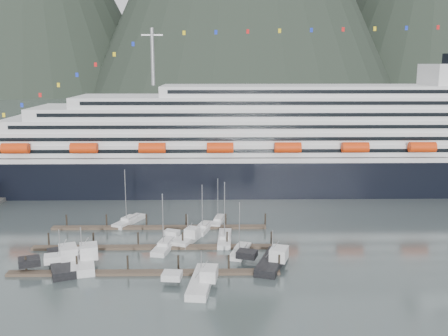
{
  "coord_description": "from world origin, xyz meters",
  "views": [
    {
      "loc": [
        7.58,
        -97.08,
        36.45
      ],
      "look_at": [
        9.69,
        22.0,
        12.62
      ],
      "focal_mm": 42.0,
      "sensor_mm": 36.0,
      "label": 1
    }
  ],
  "objects": [
    {
      "name": "sailboat_d",
      "position": [
        9.57,
        7.28,
        0.42
      ],
      "size": [
        3.19,
        11.35,
        13.35
      ],
      "rotation": [
        0.0,
        0.0,
        1.52
      ],
      "color": "silver",
      "rests_on": "ground"
    },
    {
      "name": "sailboat_c",
      "position": [
        -2.45,
        2.83,
        0.42
      ],
      "size": [
        4.95,
        10.6,
        12.09
      ],
      "rotation": [
        0.0,
        0.0,
        1.35
      ],
      "color": "silver",
      "rests_on": "ground"
    },
    {
      "name": "trawler_e",
      "position": [
        1.8,
        7.18,
        0.84
      ],
      "size": [
        8.53,
        10.3,
        6.33
      ],
      "rotation": [
        0.0,
        0.0,
        1.21
      ],
      "color": "silver",
      "rests_on": "ground"
    },
    {
      "name": "sailboat_h",
      "position": [
        12.48,
        -0.25,
        0.4
      ],
      "size": [
        4.91,
        9.12,
        10.98
      ],
      "rotation": [
        0.0,
        0.0,
        1.28
      ],
      "color": "silver",
      "rests_on": "ground"
    },
    {
      "name": "trawler_a",
      "position": [
        -20.8,
        -6.32,
        0.97
      ],
      "size": [
        11.68,
        14.57,
        7.8
      ],
      "rotation": [
        0.0,
        0.0,
        1.94
      ],
      "color": "black",
      "rests_on": "ground"
    },
    {
      "name": "trawler_b",
      "position": [
        -17.01,
        -5.72,
        0.99
      ],
      "size": [
        10.27,
        12.98,
        8.07
      ],
      "rotation": [
        0.0,
        0.0,
        1.83
      ],
      "color": "silver",
      "rests_on": "ground"
    },
    {
      "name": "cruise_ship",
      "position": [
        30.03,
        54.94,
        12.04
      ],
      "size": [
        210.0,
        30.4,
        50.3
      ],
      "color": "black",
      "rests_on": "ground"
    },
    {
      "name": "dock_mid",
      "position": [
        -4.93,
        3.05,
        0.31
      ],
      "size": [
        48.18,
        2.28,
        3.2
      ],
      "color": "#4F3F33",
      "rests_on": "ground"
    },
    {
      "name": "sailboat_g",
      "position": [
        8.4,
        19.99,
        0.39
      ],
      "size": [
        3.94,
        9.39,
        11.13
      ],
      "rotation": [
        0.0,
        0.0,
        1.38
      ],
      "color": "silver",
      "rests_on": "ground"
    },
    {
      "name": "sailboat_e",
      "position": [
        -12.42,
        19.99,
        0.42
      ],
      "size": [
        6.69,
        10.65,
        13.38
      ],
      "rotation": [
        0.0,
        0.0,
        1.16
      ],
      "color": "silver",
      "rests_on": "ground"
    },
    {
      "name": "trawler_c",
      "position": [
        5.1,
        -14.98,
        0.87
      ],
      "size": [
        9.54,
        13.42,
        6.67
      ],
      "rotation": [
        0.0,
        0.0,
        1.45
      ],
      "color": "silver",
      "rests_on": "ground"
    },
    {
      "name": "dock_near",
      "position": [
        -4.93,
        -9.95,
        0.31
      ],
      "size": [
        48.18,
        2.28,
        3.2
      ],
      "color": "#4F3F33",
      "rests_on": "ground"
    },
    {
      "name": "trawler_d",
      "position": [
        17.86,
        -6.47,
        0.94
      ],
      "size": [
        10.46,
        13.13,
        7.52
      ],
      "rotation": [
        0.0,
        0.0,
        1.25
      ],
      "color": "black",
      "rests_on": "ground"
    },
    {
      "name": "dock_far",
      "position": [
        -4.93,
        16.05,
        0.31
      ],
      "size": [
        48.18,
        2.28,
        3.2
      ],
      "color": "#4F3F33",
      "rests_on": "ground"
    },
    {
      "name": "sailboat_f",
      "position": [
        5.0,
        14.49,
        0.4
      ],
      "size": [
        4.86,
        9.21,
        11.05
      ],
      "rotation": [
        0.0,
        0.0,
        1.3
      ],
      "color": "silver",
      "rests_on": "ground"
    },
    {
      "name": "ground",
      "position": [
        0.0,
        0.0,
        0.0
      ],
      "size": [
        1600.0,
        1600.0,
        0.0
      ],
      "primitive_type": "plane",
      "color": "#455250",
      "rests_on": "ground"
    }
  ]
}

